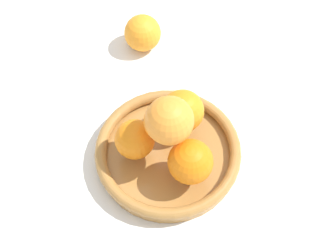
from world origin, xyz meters
TOP-DOWN VIEW (x-y plane):
  - ground_plane at (0.00, 0.00)m, footprint 4.00×4.00m
  - fruit_bowl at (0.00, 0.00)m, footprint 0.27×0.27m
  - orange_pile at (0.00, -0.01)m, footprint 0.17×0.18m
  - stray_orange at (0.18, 0.22)m, footprint 0.08×0.08m

SIDE VIEW (x-z plane):
  - ground_plane at x=0.00m, z-range 0.00..0.00m
  - fruit_bowl at x=0.00m, z-range 0.00..0.04m
  - stray_orange at x=0.18m, z-range 0.00..0.08m
  - orange_pile at x=0.00m, z-range 0.03..0.17m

